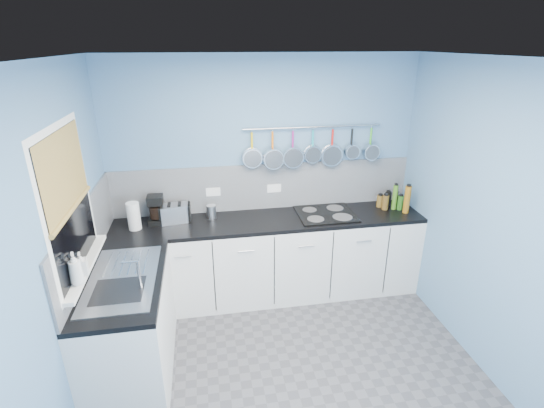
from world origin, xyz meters
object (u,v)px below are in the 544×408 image
object	(u,v)px
soap_bottle_a	(75,268)
toaster	(175,213)
canister	(211,212)
paper_towel	(134,216)
hob	(326,214)
coffee_maker	(156,210)
soap_bottle_b	(81,263)

from	to	relation	value
soap_bottle_a	toaster	bearing A→B (deg)	65.17
canister	paper_towel	bearing A→B (deg)	-170.42
canister	hob	world-z (taller)	canister
coffee_maker	canister	bearing A→B (deg)	2.16
paper_towel	soap_bottle_b	bearing A→B (deg)	-101.24
canister	hob	size ratio (longest dim) A/B	0.24
soap_bottle_b	hob	xyz separation A→B (m)	(2.14, 1.05, -0.23)
toaster	canister	distance (m)	0.36
soap_bottle_a	coffee_maker	xyz separation A→B (m)	(0.40, 1.26, -0.13)
coffee_maker	canister	size ratio (longest dim) A/B	1.97
paper_towel	coffee_maker	size ratio (longest dim) A/B	0.95
soap_bottle_b	toaster	size ratio (longest dim) A/B	0.60
soap_bottle_a	soap_bottle_b	size ratio (longest dim) A/B	1.39
soap_bottle_a	hob	bearing A→B (deg)	28.82
soap_bottle_a	coffee_maker	distance (m)	1.33
paper_towel	hob	xyz separation A→B (m)	(1.93, 0.02, -0.13)
coffee_maker	toaster	xyz separation A→B (m)	(0.18, 0.00, -0.05)
soap_bottle_b	hob	distance (m)	2.39
toaster	soap_bottle_b	bearing A→B (deg)	-126.09
toaster	hob	xyz separation A→B (m)	(1.55, -0.09, -0.09)
soap_bottle_b	paper_towel	size ratio (longest dim) A/B	0.63
hob	toaster	bearing A→B (deg)	176.69
soap_bottle_a	hob	xyz separation A→B (m)	(2.14, 1.18, -0.26)
toaster	canister	bearing A→B (deg)	-6.12
coffee_maker	hob	bearing A→B (deg)	-2.75
paper_towel	coffee_maker	distance (m)	0.22
soap_bottle_b	paper_towel	distance (m)	1.06
canister	coffee_maker	bearing A→B (deg)	-178.02
toaster	paper_towel	bearing A→B (deg)	-173.12
coffee_maker	toaster	distance (m)	0.19
toaster	coffee_maker	bearing A→B (deg)	171.46
soap_bottle_b	coffee_maker	size ratio (longest dim) A/B	0.60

